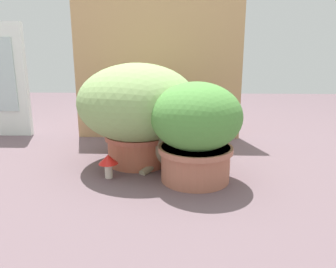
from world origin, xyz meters
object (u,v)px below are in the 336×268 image
mushroom_ornament_red (108,161)px  mushroom_ornament_pink (145,150)px  cat (176,142)px  grass_planter (138,108)px  leafy_planter (196,129)px

mushroom_ornament_red → mushroom_ornament_pink: size_ratio=0.78×
cat → mushroom_ornament_pink: cat is taller
cat → mushroom_ornament_pink: size_ratio=2.26×
grass_planter → mushroom_ornament_pink: 0.23m
leafy_planter → cat: bearing=114.2°
leafy_planter → cat: size_ratio=1.37×
leafy_planter → mushroom_ornament_red: (-0.40, 0.01, -0.16)m
cat → grass_planter: bearing=174.8°
leafy_planter → mushroom_ornament_pink: size_ratio=3.09×
cat → mushroom_ornament_red: cat is taller
leafy_planter → grass_planter: bearing=142.1°
grass_planter → mushroom_ornament_red: size_ratio=5.35×
mushroom_ornament_red → mushroom_ornament_pink: 0.20m
mushroom_ornament_pink → grass_planter: bearing=113.3°
grass_planter → cat: size_ratio=1.84×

